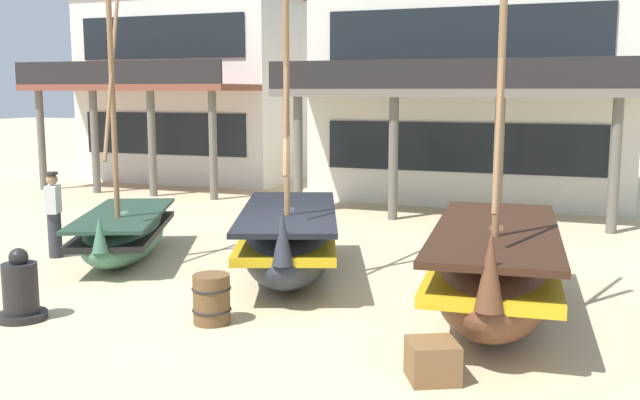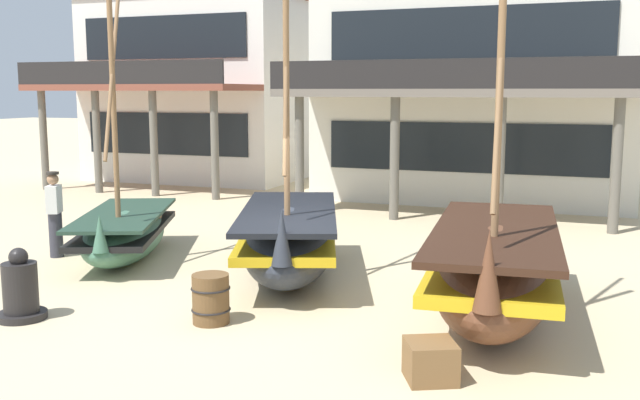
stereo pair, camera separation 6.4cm
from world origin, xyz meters
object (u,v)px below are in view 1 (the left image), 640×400
object	(u,v)px
fishing_boat_centre_large	(289,239)
fishing_boat_far_right	(495,269)
capstan_winch	(21,291)
harbor_building_main	(478,91)
fisherman_by_hull	(54,215)
wooden_barrel	(212,299)
harbor_building_annex	(202,87)
fishing_boat_near_left	(124,233)
cargo_crate	(432,361)

from	to	relation	value
fishing_boat_centre_large	fishing_boat_far_right	world-z (taller)	fishing_boat_centre_large
capstan_winch	harbor_building_main	world-z (taller)	harbor_building_main
fisherman_by_hull	capstan_winch	size ratio (longest dim) A/B	1.62
wooden_barrel	harbor_building_annex	bearing A→B (deg)	119.86
fishing_boat_far_right	fisherman_by_hull	size ratio (longest dim) A/B	3.39
fisherman_by_hull	wooden_barrel	bearing A→B (deg)	-27.38
fishing_boat_near_left	harbor_building_main	xyz separation A→B (m)	(5.05, 11.43, 2.72)
capstan_winch	harbor_building_main	distance (m)	15.92
fishing_boat_far_right	wooden_barrel	bearing A→B (deg)	-156.55
fishing_boat_near_left	fisherman_by_hull	bearing A→B (deg)	-165.54
fishing_boat_far_right	harbor_building_annex	size ratio (longest dim) A/B	0.68
fisherman_by_hull	wooden_barrel	xyz separation A→B (m)	(4.86, -2.52, -0.48)
fishing_boat_centre_large	wooden_barrel	world-z (taller)	fishing_boat_centre_large
fishing_boat_far_right	harbor_building_annex	distance (m)	18.76
fishing_boat_centre_large	fishing_boat_far_right	bearing A→B (deg)	-17.22
capstan_winch	wooden_barrel	world-z (taller)	capstan_winch
fishing_boat_far_right	wooden_barrel	world-z (taller)	fishing_boat_far_right
fishing_boat_near_left	cargo_crate	bearing A→B (deg)	-29.01
cargo_crate	harbor_building_annex	xyz separation A→B (m)	(-12.13, 16.26, 3.17)
fisherman_by_hull	cargo_crate	distance (m)	8.89
fisherman_by_hull	harbor_building_main	bearing A→B (deg)	61.44
fishing_boat_near_left	harbor_building_main	world-z (taller)	harbor_building_main
wooden_barrel	harbor_building_main	xyz separation A→B (m)	(1.55, 14.29, 2.89)
cargo_crate	harbor_building_main	bearing A→B (deg)	96.63
fishing_boat_near_left	fishing_boat_far_right	bearing A→B (deg)	-10.01
fisherman_by_hull	cargo_crate	xyz separation A→B (m)	(8.18, -3.43, -0.61)
cargo_crate	harbor_building_annex	bearing A→B (deg)	126.72
fishing_boat_centre_large	cargo_crate	size ratio (longest dim) A/B	10.62
fisherman_by_hull	harbor_building_main	distance (m)	13.62
wooden_barrel	harbor_building_annex	size ratio (longest dim) A/B	0.08
fishing_boat_near_left	wooden_barrel	distance (m)	4.53
fishing_boat_near_left	fisherman_by_hull	distance (m)	1.44
fishing_boat_near_left	harbor_building_annex	size ratio (longest dim) A/B	0.61
fishing_boat_centre_large	capstan_winch	world-z (taller)	fishing_boat_centre_large
harbor_building_annex	fishing_boat_centre_large	bearing A→B (deg)	-54.99
fishing_boat_far_right	harbor_building_main	size ratio (longest dim) A/B	0.61
fisherman_by_hull	fishing_boat_near_left	bearing A→B (deg)	14.46
fishing_boat_centre_large	wooden_barrel	xyz separation A→B (m)	(-0.02, -2.73, -0.32)
harbor_building_main	harbor_building_annex	xyz separation A→B (m)	(-10.36, 1.05, 0.15)
fishing_boat_far_right	capstan_winch	bearing A→B (deg)	-159.16
fishing_boat_centre_large	harbor_building_annex	world-z (taller)	harbor_building_annex
fishing_boat_near_left	capstan_winch	size ratio (longest dim) A/B	4.91
fisherman_by_hull	capstan_winch	distance (m)	4.02
fishing_boat_centre_large	fishing_boat_far_right	distance (m)	3.83
capstan_winch	fishing_boat_near_left	bearing A→B (deg)	103.40
cargo_crate	harbor_building_main	distance (m)	15.61
fishing_boat_far_right	cargo_crate	distance (m)	2.59
fisherman_by_hull	fishing_boat_centre_large	bearing A→B (deg)	2.54
cargo_crate	harbor_building_main	size ratio (longest dim) A/B	0.06
fishing_boat_centre_large	wooden_barrel	bearing A→B (deg)	-90.48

